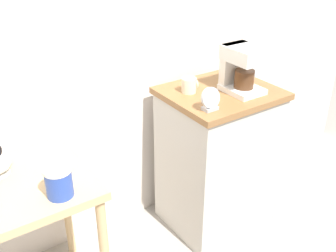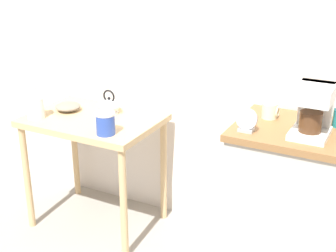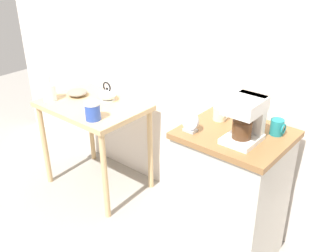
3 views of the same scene
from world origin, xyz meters
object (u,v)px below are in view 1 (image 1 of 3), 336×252
object	(u,v)px
mug_dark_teal	(233,70)
coffee_maker	(241,67)
mug_small_cream	(189,85)
canister_enamel	(59,182)
table_clock	(210,100)

from	to	relation	value
mug_dark_teal	coffee_maker	bearing A→B (deg)	-122.16
mug_dark_teal	mug_small_cream	world-z (taller)	mug_dark_teal
mug_dark_teal	mug_small_cream	xyz separation A→B (m)	(-0.36, -0.04, -0.00)
coffee_maker	mug_dark_teal	size ratio (longest dim) A/B	2.80
canister_enamel	mug_small_cream	xyz separation A→B (m)	(0.88, 0.29, 0.13)
mug_dark_teal	table_clock	xyz separation A→B (m)	(-0.41, -0.29, 0.01)
canister_enamel	table_clock	xyz separation A→B (m)	(0.83, 0.05, 0.14)
table_clock	mug_dark_teal	bearing A→B (deg)	34.84
canister_enamel	coffee_maker	bearing A→B (deg)	7.66
mug_small_cream	coffee_maker	bearing A→B (deg)	-29.50
canister_enamel	table_clock	world-z (taller)	table_clock
canister_enamel	mug_small_cream	distance (m)	0.93
mug_dark_teal	table_clock	world-z (taller)	table_clock
coffee_maker	mug_small_cream	xyz separation A→B (m)	(-0.25, 0.14, -0.10)
coffee_maker	table_clock	world-z (taller)	coffee_maker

